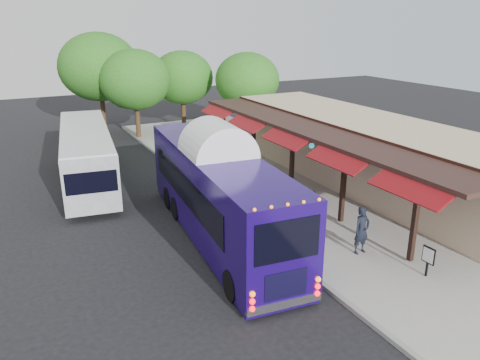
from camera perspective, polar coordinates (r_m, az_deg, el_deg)
ground at (r=19.23m, az=3.23°, el=-7.67°), size 90.00×90.00×0.00m
sidewalk at (r=24.82m, az=8.56°, el=-1.38°), size 10.00×40.00×0.15m
curb at (r=22.44m, az=-1.82°, el=-3.40°), size 0.20×40.00×0.16m
station_shelter at (r=26.33m, az=14.77°, el=3.44°), size 8.15×20.00×3.60m
coach_bus at (r=18.97m, az=-2.65°, el=-1.18°), size 3.66×12.30×3.88m
city_bus at (r=26.90m, az=-18.19°, el=3.08°), size 3.98×11.59×3.05m
ped_a at (r=18.33m, az=14.63°, el=-5.95°), size 0.70×0.47×1.87m
ped_b at (r=19.56m, az=8.46°, el=-3.88°), size 1.06×0.92×1.87m
ped_c at (r=26.09m, az=-4.78°, el=1.98°), size 1.06×0.98×1.75m
ped_d at (r=26.78m, az=-2.58°, el=2.36°), size 1.18×0.85×1.64m
sign_board at (r=17.50m, az=21.98°, el=-8.66°), size 0.08×0.51×1.11m
tree_left at (r=35.91m, az=-12.70°, el=11.84°), size 5.21×5.21×6.66m
tree_mid at (r=38.62m, az=-7.06°, el=12.30°), size 4.95×4.95×6.34m
tree_right at (r=36.68m, az=0.88°, el=12.07°), size 4.94×4.94×6.33m
tree_far at (r=38.24m, az=-16.81°, el=13.06°), size 6.09×6.09×7.79m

